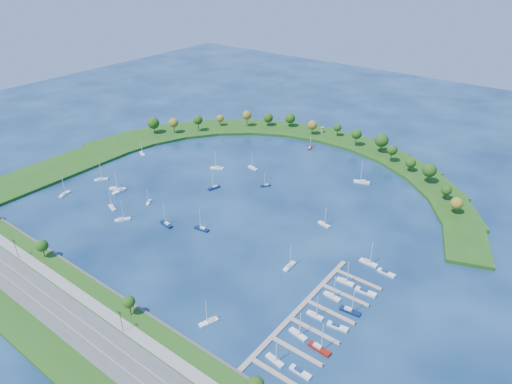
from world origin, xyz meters
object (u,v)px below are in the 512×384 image
Objects in this scene: moored_boat_14 at (65,194)px; docked_boat_11 at (386,273)px; docked_boat_8 at (345,281)px; docked_boat_10 at (368,262)px; moored_boat_0 at (324,224)px; moored_boat_18 at (116,189)px; moored_boat_1 at (142,153)px; moored_boat_7 at (214,187)px; moored_boat_15 at (119,191)px; docked_boat_3 at (319,348)px; moored_boat_11 at (253,168)px; docked_boat_2 at (298,333)px; moored_boat_4 at (166,224)px; moored_boat_16 at (101,179)px; docked_boat_1 at (300,372)px; moored_boat_9 at (149,202)px; dock_system at (314,316)px; harbor_tower at (322,130)px; moored_boat_3 at (209,321)px; moored_boat_8 at (289,266)px; moored_boat_12 at (362,182)px; docked_boat_6 at (332,296)px; moored_boat_6 at (202,228)px; docked_boat_7 at (350,310)px; docked_boat_5 at (337,326)px; moored_boat_17 at (266,185)px; docked_boat_9 at (366,292)px; moored_boat_10 at (310,148)px; docked_boat_4 at (315,315)px; moored_boat_13 at (122,219)px.

moored_boat_14 reaches higher than docked_boat_11.
docked_boat_10 is at bearing 80.93° from docked_boat_8.
moored_boat_0 is 132.25m from moored_boat_18.
moored_boat_1 is 70.51m from moored_boat_14.
moored_boat_7 is at bearing 20.29° from moored_boat_1.
docked_boat_3 is (163.48, -33.79, 0.00)m from moored_boat_15.
moored_boat_7 is 37.58m from moored_boat_11.
docked_boat_11 is at bearing 87.46° from docked_boat_2.
docked_boat_10 is (-8.09, 60.83, -0.02)m from docked_boat_3.
docked_boat_3 reaches higher than moored_boat_11.
moored_boat_4 is 75.04m from moored_boat_16.
moored_boat_16 is at bearing 167.00° from docked_boat_1.
moored_boat_9 is 132.70m from docked_boat_10.
moored_boat_9 is at bearing -58.60° from moored_boat_16.
docked_boat_3 is at bearing -77.86° from docked_boat_8.
harbor_tower is at bearing 119.08° from dock_system.
moored_boat_3 is 116.71m from moored_boat_7.
moored_boat_11 is at bearing 156.79° from docked_boat_10.
moored_boat_18 is 0.94× the size of docked_boat_3.
moored_boat_14 is (-150.27, -24.38, -0.01)m from moored_boat_8.
moored_boat_12 is at bearing -110.36° from moored_boat_4.
docked_boat_3 reaches higher than harbor_tower.
docked_boat_6 is at bearing 114.46° from docked_boat_3.
moored_boat_1 is at bearing -23.67° from moored_boat_4.
moored_boat_6 is 1.07× the size of moored_boat_11.
moored_boat_6 is at bearing 1.59° from moored_boat_1.
harbor_tower is 202.43m from docked_boat_7.
docked_boat_10 is at bearing -151.74° from moored_boat_4.
moored_boat_18 is at bearing 0.10° from moored_boat_4.
moored_boat_8 reaches higher than moored_boat_0.
harbor_tower is at bearing 121.25° from docked_boat_8.
docked_boat_5 is at bearing 7.31° from moored_boat_1.
moored_boat_11 is 26.86m from moored_boat_17.
moored_boat_3 is 70.56m from docked_boat_9.
moored_boat_15 is at bearing 172.93° from docked_boat_3.
moored_boat_0 is at bearing -159.38° from moored_boat_10.
moored_boat_6 is at bearing -178.41° from docked_boat_6.
moored_boat_18 is 1.18× the size of docked_boat_4.
moored_boat_17 is at bearing 146.78° from docked_boat_6.
dock_system is 128.68m from moored_boat_12.
docked_boat_8 is at bearing -161.66° from moored_boat_4.
moored_boat_7 is at bearing 153.12° from docked_boat_3.
moored_boat_1 is 213.07m from docked_boat_3.
moored_boat_3 is 45.76m from docked_boat_3.
moored_boat_7 is 32.87m from moored_boat_17.
moored_boat_8 is 38.63m from docked_boat_10.
moored_boat_8 is 100.19m from moored_boat_13.
moored_boat_16 is at bearing 99.44° from moored_boat_13.
dock_system is 101.68m from moored_boat_4.
moored_boat_1 reaches higher than docked_boat_5.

